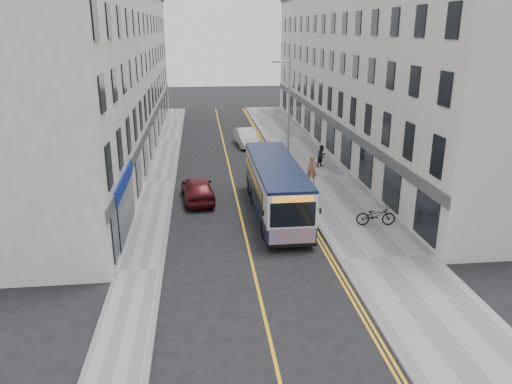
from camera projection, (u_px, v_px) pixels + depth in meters
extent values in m
plane|color=black|center=(250.00, 255.00, 23.35)|extent=(140.00, 140.00, 0.00)
cube|color=gray|center=(320.00, 177.00, 35.32)|extent=(4.50, 64.00, 0.12)
cube|color=gray|center=(160.00, 182.00, 34.11)|extent=(2.00, 64.00, 0.12)
cube|color=slate|center=(289.00, 178.00, 35.08)|extent=(0.18, 64.00, 0.13)
cube|color=slate|center=(174.00, 181.00, 34.22)|extent=(0.18, 64.00, 0.13)
cube|color=#EFA615|center=(232.00, 180.00, 34.67)|extent=(0.12, 64.00, 0.01)
cube|color=#EFA615|center=(283.00, 179.00, 35.05)|extent=(0.10, 64.00, 0.01)
cube|color=#EFA615|center=(286.00, 179.00, 35.07)|extent=(0.10, 64.00, 0.01)
cube|color=silver|center=(359.00, 72.00, 42.35)|extent=(6.00, 46.00, 13.00)
cube|color=white|center=(112.00, 75.00, 40.14)|extent=(6.00, 46.00, 13.00)
cylinder|color=#9C9EA4|center=(289.00, 117.00, 35.75)|extent=(0.14, 0.14, 8.00)
cylinder|color=#9C9EA4|center=(283.00, 61.00, 34.47)|extent=(1.00, 0.08, 0.08)
cube|color=#9C9EA4|center=(276.00, 62.00, 34.43)|extent=(0.50, 0.18, 0.12)
cube|color=black|center=(276.00, 202.00, 28.19)|extent=(2.36, 10.37, 0.85)
cube|color=silver|center=(276.00, 180.00, 27.79)|extent=(2.36, 10.37, 1.70)
cube|color=black|center=(276.00, 164.00, 27.50)|extent=(2.38, 10.37, 0.15)
cube|color=black|center=(253.00, 181.00, 28.26)|extent=(0.04, 8.11, 1.08)
cube|color=black|center=(295.00, 180.00, 28.51)|extent=(0.04, 8.11, 1.08)
cube|color=black|center=(293.00, 215.00, 22.91)|extent=(2.12, 0.04, 1.18)
cube|color=#E55613|center=(292.00, 237.00, 23.27)|extent=(2.22, 0.04, 0.90)
cube|color=orange|center=(293.00, 199.00, 22.67)|extent=(1.89, 0.04, 0.26)
cylinder|color=black|center=(264.00, 228.00, 25.23)|extent=(0.26, 0.94, 0.94)
cylinder|color=black|center=(305.00, 226.00, 25.46)|extent=(0.26, 0.94, 0.94)
cylinder|color=black|center=(253.00, 195.00, 30.12)|extent=(0.26, 0.94, 0.94)
cylinder|color=black|center=(288.00, 194.00, 30.35)|extent=(0.26, 0.94, 0.94)
cylinder|color=black|center=(250.00, 187.00, 31.72)|extent=(0.26, 0.94, 0.94)
cylinder|color=black|center=(283.00, 186.00, 31.95)|extent=(0.26, 0.94, 0.94)
imported|color=black|center=(376.00, 215.00, 26.36)|extent=(2.13, 0.90, 1.09)
imported|color=olive|center=(312.00, 170.00, 33.38)|extent=(0.76, 0.58, 1.85)
imported|color=black|center=(322.00, 156.00, 37.42)|extent=(1.01, 0.98, 1.65)
imported|color=silver|center=(246.00, 137.00, 44.53)|extent=(2.02, 4.72, 1.51)
imported|color=#4A0C10|center=(198.00, 189.00, 30.40)|extent=(2.26, 4.68, 1.54)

